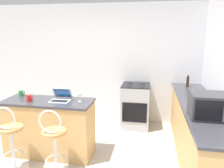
{
  "coord_description": "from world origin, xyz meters",
  "views": [
    {
      "loc": [
        1.17,
        -2.5,
        1.98
      ],
      "look_at": [
        0.45,
        1.5,
        1.03
      ],
      "focal_mm": 35.0,
      "sensor_mm": 36.0,
      "label": 1
    }
  ],
  "objects_px": {
    "wine_glass_tall": "(80,95)",
    "pepper_mill": "(188,81)",
    "bar_stool_far": "(54,145)",
    "stove_range": "(135,106)",
    "bar_stool_near": "(11,141)",
    "microwave": "(208,106)",
    "mug_green": "(21,93)",
    "mug_red": "(29,98)",
    "storage_jar": "(204,96)",
    "laptop": "(61,97)",
    "toaster": "(203,101)"
  },
  "relations": [
    {
      "from": "wine_glass_tall",
      "to": "pepper_mill",
      "type": "distance_m",
      "value": 2.22
    },
    {
      "from": "bar_stool_far",
      "to": "stove_range",
      "type": "relative_size",
      "value": 1.08
    },
    {
      "from": "bar_stool_near",
      "to": "microwave",
      "type": "xyz_separation_m",
      "value": [
        2.67,
        0.23,
        0.61
      ]
    },
    {
      "from": "bar_stool_near",
      "to": "stove_range",
      "type": "height_order",
      "value": "bar_stool_near"
    },
    {
      "from": "stove_range",
      "to": "mug_green",
      "type": "height_order",
      "value": "mug_green"
    },
    {
      "from": "bar_stool_far",
      "to": "pepper_mill",
      "type": "relative_size",
      "value": 4.17
    },
    {
      "from": "microwave",
      "to": "mug_red",
      "type": "relative_size",
      "value": 4.32
    },
    {
      "from": "bar_stool_near",
      "to": "microwave",
      "type": "height_order",
      "value": "microwave"
    },
    {
      "from": "bar_stool_far",
      "to": "storage_jar",
      "type": "bearing_deg",
      "value": 24.5
    },
    {
      "from": "microwave",
      "to": "storage_jar",
      "type": "relative_size",
      "value": 2.71
    },
    {
      "from": "laptop",
      "to": "bar_stool_far",
      "type": "bearing_deg",
      "value": -78.37
    },
    {
      "from": "laptop",
      "to": "stove_range",
      "type": "xyz_separation_m",
      "value": [
        1.11,
        1.3,
        -0.51
      ]
    },
    {
      "from": "toaster",
      "to": "wine_glass_tall",
      "type": "xyz_separation_m",
      "value": [
        -1.86,
        -0.11,
        0.03
      ]
    },
    {
      "from": "wine_glass_tall",
      "to": "stove_range",
      "type": "bearing_deg",
      "value": 58.85
    },
    {
      "from": "toaster",
      "to": "storage_jar",
      "type": "xyz_separation_m",
      "value": [
        0.07,
        0.28,
        -0.0
      ]
    },
    {
      "from": "toaster",
      "to": "mug_red",
      "type": "distance_m",
      "value": 2.66
    },
    {
      "from": "stove_range",
      "to": "toaster",
      "type": "bearing_deg",
      "value": -48.21
    },
    {
      "from": "microwave",
      "to": "storage_jar",
      "type": "bearing_deg",
      "value": 81.06
    },
    {
      "from": "microwave",
      "to": "pepper_mill",
      "type": "height_order",
      "value": "microwave"
    },
    {
      "from": "bar_stool_near",
      "to": "pepper_mill",
      "type": "bearing_deg",
      "value": 34.98
    },
    {
      "from": "mug_green",
      "to": "storage_jar",
      "type": "distance_m",
      "value": 3.03
    },
    {
      "from": "bar_stool_far",
      "to": "microwave",
      "type": "bearing_deg",
      "value": 6.47
    },
    {
      "from": "microwave",
      "to": "wine_glass_tall",
      "type": "height_order",
      "value": "microwave"
    },
    {
      "from": "bar_stool_near",
      "to": "stove_range",
      "type": "distance_m",
      "value": 2.5
    },
    {
      "from": "laptop",
      "to": "wine_glass_tall",
      "type": "bearing_deg",
      "value": -0.7
    },
    {
      "from": "bar_stool_near",
      "to": "bar_stool_far",
      "type": "relative_size",
      "value": 1.0
    },
    {
      "from": "laptop",
      "to": "microwave",
      "type": "bearing_deg",
      "value": -9.38
    },
    {
      "from": "bar_stool_far",
      "to": "toaster",
      "type": "xyz_separation_m",
      "value": [
        2.05,
        0.69,
        0.54
      ]
    },
    {
      "from": "laptop",
      "to": "mug_red",
      "type": "height_order",
      "value": "laptop"
    },
    {
      "from": "bar_stool_near",
      "to": "pepper_mill",
      "type": "relative_size",
      "value": 4.17
    },
    {
      "from": "toaster",
      "to": "mug_green",
      "type": "distance_m",
      "value": 2.94
    },
    {
      "from": "bar_stool_near",
      "to": "wine_glass_tall",
      "type": "relative_size",
      "value": 6.38
    },
    {
      "from": "toaster",
      "to": "storage_jar",
      "type": "distance_m",
      "value": 0.29
    },
    {
      "from": "toaster",
      "to": "storage_jar",
      "type": "height_order",
      "value": "toaster"
    },
    {
      "from": "microwave",
      "to": "mug_red",
      "type": "xyz_separation_m",
      "value": [
        -2.61,
        0.23,
        -0.11
      ]
    },
    {
      "from": "pepper_mill",
      "to": "bar_stool_far",
      "type": "bearing_deg",
      "value": -137.08
    },
    {
      "from": "wine_glass_tall",
      "to": "storage_jar",
      "type": "distance_m",
      "value": 1.97
    },
    {
      "from": "toaster",
      "to": "mug_red",
      "type": "height_order",
      "value": "toaster"
    },
    {
      "from": "wine_glass_tall",
      "to": "microwave",
      "type": "bearing_deg",
      "value": -10.86
    },
    {
      "from": "microwave",
      "to": "bar_stool_far",
      "type": "bearing_deg",
      "value": -173.53
    },
    {
      "from": "storage_jar",
      "to": "mug_green",
      "type": "bearing_deg",
      "value": -174.93
    },
    {
      "from": "microwave",
      "to": "toaster",
      "type": "xyz_separation_m",
      "value": [
        0.04,
        0.46,
        -0.07
      ]
    },
    {
      "from": "wine_glass_tall",
      "to": "laptop",
      "type": "bearing_deg",
      "value": 179.3
    },
    {
      "from": "bar_stool_far",
      "to": "wine_glass_tall",
      "type": "bearing_deg",
      "value": 71.2
    },
    {
      "from": "bar_stool_near",
      "to": "microwave",
      "type": "bearing_deg",
      "value": 4.88
    },
    {
      "from": "toaster",
      "to": "stove_range",
      "type": "bearing_deg",
      "value": 131.79
    },
    {
      "from": "microwave",
      "to": "stove_range",
      "type": "distance_m",
      "value": 2.04
    },
    {
      "from": "laptop",
      "to": "mug_red",
      "type": "distance_m",
      "value": 0.49
    },
    {
      "from": "toaster",
      "to": "wine_glass_tall",
      "type": "height_order",
      "value": "toaster"
    },
    {
      "from": "bar_stool_near",
      "to": "storage_jar",
      "type": "height_order",
      "value": "storage_jar"
    }
  ]
}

